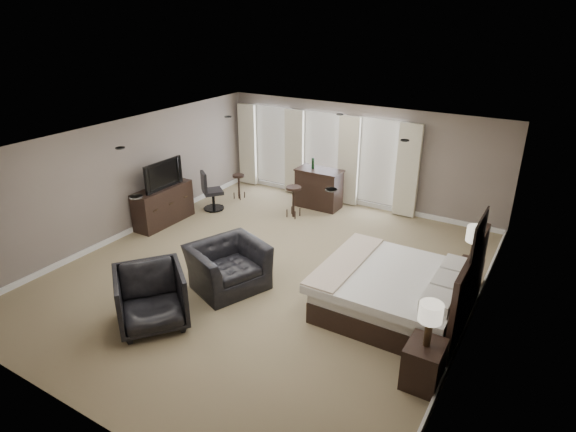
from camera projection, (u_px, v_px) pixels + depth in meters
The scene contains 16 objects.
room at pixel (268, 211), 8.93m from camera, with size 7.60×8.60×2.64m.
window_bay at pixel (321, 155), 12.68m from camera, with size 5.25×0.20×2.30m.
bed at pixel (399, 274), 7.93m from camera, with size 2.33×2.22×1.48m, color silver.
nightstand_near at pixel (424, 364), 6.53m from camera, with size 0.48×0.59×0.64m, color black.
nightstand_far at pixel (469, 275), 8.84m from camera, with size 0.40×0.49×0.53m, color black.
lamp_near at pixel (429, 325), 6.28m from camera, with size 0.31×0.31×0.65m, color beige.
lamp_far at pixel (474, 245), 8.59m from camera, with size 0.34×0.34×0.70m, color beige.
wall_art at pixel (479, 234), 7.00m from camera, with size 0.04×0.96×0.56m, color slate.
dresser at pixel (163, 205), 11.45m from camera, with size 0.51×1.57×0.91m, color black.
tv at pixel (161, 184), 11.24m from camera, with size 1.15×0.66×0.15m, color black.
armchair_near at pixel (228, 259), 8.75m from camera, with size 1.30×0.84×1.13m, color black.
armchair_far at pixel (151, 295), 7.70m from camera, with size 1.05×0.99×1.08m, color black.
bar_counter at pixel (319, 188), 12.37m from camera, with size 1.17×0.61×1.02m, color black.
bar_stool_left at pixel (239, 187), 13.00m from camera, with size 0.32×0.32×0.67m, color black.
bar_stool_right at pixel (293, 202), 11.82m from camera, with size 0.37×0.37×0.79m, color black.
desk_chair at pixel (213, 191), 12.21m from camera, with size 0.52×0.52×1.03m, color black.
Camera 1 is at (4.56, -6.87, 4.76)m, focal length 30.00 mm.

